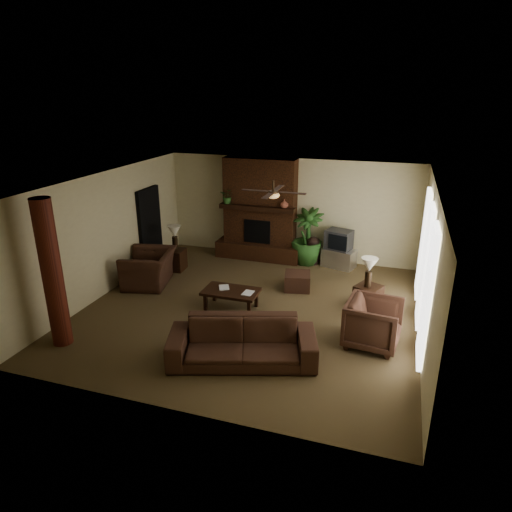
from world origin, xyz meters
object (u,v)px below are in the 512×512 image
(side_table_right, at_px, (368,298))
(log_column, at_px, (52,274))
(armchair_right, at_px, (373,321))
(coffee_table, at_px, (231,293))
(lamp_right, at_px, (369,267))
(floor_vase, at_px, (313,249))
(side_table_left, at_px, (175,260))
(floor_plant, at_px, (307,248))
(sofa, at_px, (242,336))
(tv_stand, at_px, (339,258))
(lamp_left, at_px, (174,233))
(ottoman, at_px, (297,281))
(armchair_left, at_px, (149,263))

(side_table_right, bearing_deg, log_column, -149.36)
(armchair_right, distance_m, coffee_table, 3.11)
(coffee_table, relative_size, lamp_right, 1.85)
(log_column, relative_size, lamp_right, 4.31)
(floor_vase, relative_size, lamp_right, 1.18)
(armchair_right, bearing_deg, side_table_left, 72.81)
(floor_plant, relative_size, side_table_left, 2.78)
(sofa, xyz_separation_m, lamp_right, (1.90, 2.69, 0.50))
(tv_stand, xyz_separation_m, side_table_left, (-4.12, -1.53, 0.03))
(floor_plant, relative_size, lamp_left, 2.35)
(log_column, distance_m, tv_stand, 7.18)
(lamp_left, bearing_deg, lamp_right, -10.19)
(ottoman, xyz_separation_m, side_table_left, (-3.38, 0.24, 0.08))
(ottoman, distance_m, tv_stand, 1.92)
(coffee_table, distance_m, side_table_right, 2.98)
(floor_plant, relative_size, side_table_right, 2.78)
(armchair_right, bearing_deg, log_column, 113.32)
(lamp_left, bearing_deg, coffee_table, -38.03)
(side_table_left, bearing_deg, log_column, -94.31)
(sofa, relative_size, armchair_left, 2.01)
(log_column, distance_m, floor_plant, 6.65)
(coffee_table, relative_size, side_table_right, 2.18)
(log_column, xyz_separation_m, sofa, (3.45, 0.46, -0.90))
(log_column, relative_size, floor_vase, 3.64)
(armchair_left, bearing_deg, side_table_left, 159.22)
(floor_plant, height_order, side_table_left, floor_plant)
(ottoman, bearing_deg, tv_stand, 67.38)
(side_table_right, bearing_deg, floor_plant, 128.11)
(armchair_right, bearing_deg, coffee_table, 85.07)
(side_table_right, bearing_deg, lamp_right, -132.24)
(ottoman, distance_m, floor_vase, 1.80)
(coffee_table, bearing_deg, armchair_right, -11.20)
(tv_stand, xyz_separation_m, lamp_right, (0.93, -2.39, 0.75))
(floor_vase, height_order, side_table_left, floor_vase)
(ottoman, xyz_separation_m, tv_stand, (0.74, 1.77, 0.05))
(armchair_left, xyz_separation_m, tv_stand, (4.26, 2.60, -0.31))
(floor_plant, xyz_separation_m, side_table_right, (1.85, -2.36, -0.15))
(lamp_left, xyz_separation_m, side_table_right, (5.07, -0.87, -0.73))
(sofa, height_order, armchair_left, armchair_left)
(coffee_table, bearing_deg, ottoman, 51.59)
(log_column, distance_m, side_table_left, 4.17)
(armchair_right, relative_size, lamp_left, 1.52)
(armchair_left, bearing_deg, lamp_left, 159.30)
(tv_stand, relative_size, lamp_left, 1.31)
(tv_stand, height_order, floor_vase, floor_vase)
(log_column, distance_m, armchair_left, 3.06)
(sofa, xyz_separation_m, lamp_left, (-3.14, 3.59, 0.50))
(log_column, relative_size, armchair_left, 2.20)
(sofa, bearing_deg, coffee_table, 99.00)
(armchair_right, xyz_separation_m, floor_vase, (-1.88, 3.84, -0.06))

